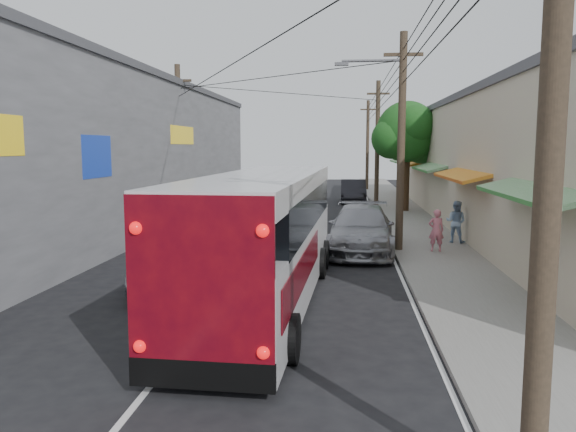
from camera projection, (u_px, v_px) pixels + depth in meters
The scene contains 13 objects.
ground at pixel (136, 404), 8.61m from camera, with size 120.00×120.00×0.00m, color black.
sidewalk at pixel (412, 225), 27.71m from camera, with size 3.00×80.00×0.12m, color slate.
building_right at pixel (497, 162), 28.86m from camera, with size 7.09×40.00×6.25m.
building_left at pixel (100, 152), 26.77m from camera, with size 7.20×36.00×7.25m.
utility_poles at pixel (344, 143), 27.87m from camera, with size 11.80×45.28×8.00m.
street_tree at pixel (408, 134), 33.05m from camera, with size 4.40×4.00×6.60m.
coach_bus at pixel (266, 236), 14.12m from camera, with size 2.96×11.40×3.26m.
jeepney at pixel (180, 264), 15.69m from camera, with size 2.24×4.86×1.35m, color silver.
parked_suv at pixel (361, 229), 20.97m from camera, with size 2.39×5.88×1.71m, color gray.
parked_car_mid at pixel (357, 213), 27.91m from camera, with size 1.53×3.80×1.29m, color #26272C.
parked_car_far at pixel (353, 191), 39.44m from camera, with size 1.72×4.92×1.62m, color black.
pedestrian_near at pixel (436, 230), 20.44m from camera, with size 0.56×0.37×1.55m, color #D36F83.
pedestrian_far at pixel (456, 222), 22.34m from camera, with size 0.81×0.63×1.67m, color #93B2D6.
Camera 1 is at (3.13, -7.92, 3.93)m, focal length 35.00 mm.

